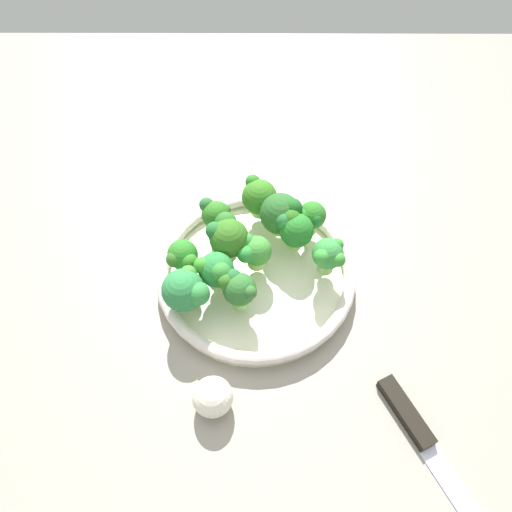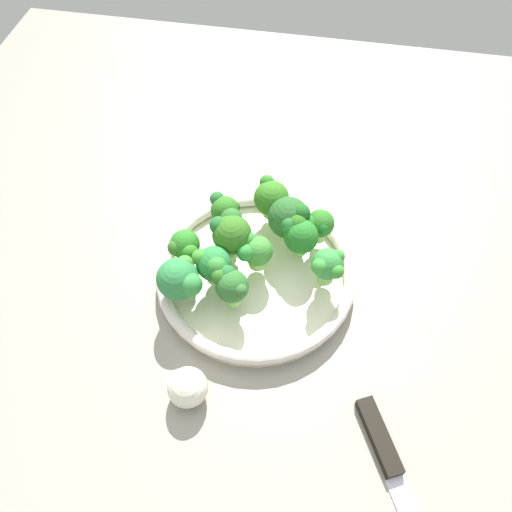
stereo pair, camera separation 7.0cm
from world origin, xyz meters
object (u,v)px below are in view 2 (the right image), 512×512
(broccoli_floret_2, at_px, (213,264))
(broccoli_floret_8, at_px, (271,197))
(knife, at_px, (396,476))
(broccoli_floret_3, at_px, (255,251))
(broccoli_floret_0, at_px, (328,266))
(broccoli_floret_7, at_px, (185,247))
(broccoli_floret_11, at_px, (225,210))
(broccoli_floret_5, at_px, (290,218))
(broccoli_floret_10, at_px, (180,279))
(garlic_bulb, at_px, (188,387))
(broccoli_floret_6, at_px, (231,232))
(broccoli_floret_9, at_px, (299,236))
(broccoli_floret_1, at_px, (319,225))
(broccoli_floret_4, at_px, (231,285))
(bowl, at_px, (256,274))

(broccoli_floret_2, distance_m, broccoli_floret_8, 0.15)
(knife, bearing_deg, broccoli_floret_3, 40.62)
(broccoli_floret_0, relative_size, broccoli_floret_7, 1.10)
(broccoli_floret_8, relative_size, broccoli_floret_11, 1.07)
(broccoli_floret_5, bearing_deg, broccoli_floret_10, 134.35)
(broccoli_floret_3, bearing_deg, garlic_bulb, 165.36)
(broccoli_floret_6, distance_m, broccoli_floret_9, 0.10)
(broccoli_floret_1, relative_size, broccoli_floret_4, 0.93)
(broccoli_floret_4, height_order, broccoli_floret_5, broccoli_floret_5)
(broccoli_floret_6, relative_size, broccoli_floret_7, 1.36)
(broccoli_floret_3, distance_m, broccoli_floret_10, 0.11)
(broccoli_floret_3, height_order, broccoli_floret_8, broccoli_floret_8)
(bowl, bearing_deg, broccoli_floret_8, -2.00)
(bowl, relative_size, broccoli_floret_9, 4.72)
(broccoli_floret_2, relative_size, knife, 0.26)
(bowl, xyz_separation_m, knife, (-0.24, -0.21, -0.01))
(broccoli_floret_0, height_order, broccoli_floret_6, broccoli_floret_6)
(bowl, distance_m, broccoli_floret_11, 0.10)
(broccoli_floret_2, bearing_deg, broccoli_floret_5, -43.39)
(bowl, bearing_deg, broccoli_floret_11, 40.39)
(broccoli_floret_1, xyz_separation_m, garlic_bulb, (-0.26, 0.13, -0.04))
(broccoli_floret_11, bearing_deg, broccoli_floret_2, -177.49)
(broccoli_floret_4, bearing_deg, broccoli_floret_2, 46.79)
(broccoli_floret_3, bearing_deg, knife, -139.38)
(broccoli_floret_0, relative_size, broccoli_floret_9, 0.97)
(broccoli_floret_2, distance_m, broccoli_floret_4, 0.04)
(broccoli_floret_5, distance_m, garlic_bulb, 0.28)
(broccoli_floret_6, bearing_deg, broccoli_floret_1, -69.46)
(broccoli_floret_0, distance_m, broccoli_floret_2, 0.16)
(broccoli_floret_10, relative_size, garlic_bulb, 1.27)
(broccoli_floret_3, bearing_deg, broccoli_floret_10, 125.92)
(broccoli_floret_5, relative_size, broccoli_floret_11, 1.17)
(broccoli_floret_3, relative_size, broccoli_floret_6, 0.76)
(broccoli_floret_2, bearing_deg, bowl, -61.67)
(knife, bearing_deg, broccoli_floret_1, 22.70)
(broccoli_floret_2, relative_size, garlic_bulb, 1.23)
(knife, xyz_separation_m, garlic_bulb, (0.05, 0.27, 0.02))
(broccoli_floret_1, relative_size, broccoli_floret_2, 0.88)
(broccoli_floret_1, distance_m, knife, 0.34)
(broccoli_floret_5, xyz_separation_m, broccoli_floret_8, (0.04, 0.03, -0.00))
(broccoli_floret_10, bearing_deg, broccoli_floret_4, -88.63)
(broccoli_floret_3, height_order, broccoli_floret_5, broccoli_floret_5)
(broccoli_floret_11, height_order, garlic_bulb, broccoli_floret_11)
(broccoli_floret_0, distance_m, broccoli_floret_8, 0.15)
(broccoli_floret_9, bearing_deg, broccoli_floret_1, -43.62)
(broccoli_floret_6, height_order, broccoli_floret_8, broccoli_floret_6)
(bowl, height_order, broccoli_floret_6, broccoli_floret_6)
(broccoli_floret_8, bearing_deg, bowl, 178.00)
(broccoli_floret_5, bearing_deg, garlic_bulb, 160.41)
(broccoli_floret_1, bearing_deg, broccoli_floret_0, -164.90)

